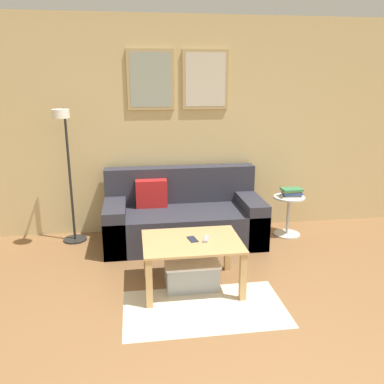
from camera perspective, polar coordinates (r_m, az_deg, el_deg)
The scene contains 10 objects.
wall_back at distance 4.97m, azimuth -0.53°, elevation 9.20°, with size 5.60×0.09×2.55m.
area_rug at distance 3.52m, azimuth 1.78°, elevation -16.03°, with size 1.35×0.75×0.01m, color beige.
couch at distance 4.75m, azimuth -1.30°, elevation -3.60°, with size 1.80×0.85×0.83m.
coffee_table at distance 3.68m, azimuth -0.03°, elevation -8.01°, with size 0.88×0.66×0.46m.
storage_bin at distance 3.82m, azimuth -0.13°, elevation -11.17°, with size 0.49×0.40×0.26m.
floor_lamp at distance 4.63m, azimuth -17.19°, elevation 4.06°, with size 0.27×0.49×1.55m.
side_table at distance 5.05m, azimuth 13.37°, elevation -2.73°, with size 0.37×0.37×0.49m.
book_stack at distance 4.98m, azimuth 13.77°, elevation -0.07°, with size 0.26×0.20×0.10m.
remote_control at distance 3.66m, azimuth 2.01°, elevation -6.57°, with size 0.04×0.15×0.02m, color #99999E.
cell_phone at distance 3.67m, azimuth 0.08°, elevation -6.65°, with size 0.07×0.14×0.01m, color #1E2338.
Camera 1 is at (-0.67, -1.70, 1.86)m, focal length 38.00 mm.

